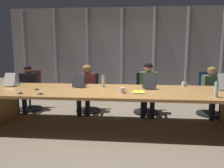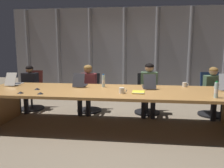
{
  "view_description": "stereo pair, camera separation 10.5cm",
  "coord_description": "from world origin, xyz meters",
  "px_view_note": "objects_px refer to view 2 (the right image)",
  "views": [
    {
      "loc": [
        0.42,
        -4.24,
        1.56
      ],
      "look_at": [
        -0.01,
        0.12,
        0.85
      ],
      "focal_mm": 36.33,
      "sensor_mm": 36.0,
      "label": 1
    },
    {
      "loc": [
        0.52,
        -4.22,
        1.56
      ],
      "look_at": [
        -0.01,
        0.12,
        0.85
      ],
      "focal_mm": 36.33,
      "sensor_mm": 36.0,
      "label": 2
    }
  ],
  "objects_px": {
    "conference_mic_right_side": "(20,92)",
    "office_chair_center": "(147,98)",
    "laptop_left_end": "(15,82)",
    "person_left_mid": "(87,86)",
    "water_bottle_primary": "(216,90)",
    "coffee_mug_near": "(122,91)",
    "office_chair_right_mid": "(211,99)",
    "person_right_mid": "(214,89)",
    "person_left_end": "(28,86)",
    "water_bottle_secondary": "(103,81)",
    "laptop_center": "(149,85)",
    "conference_mic_middle": "(40,93)",
    "office_chair_left_end": "(32,95)",
    "spiral_notepad": "(138,92)",
    "laptop_right_mid": "(223,86)",
    "laptop_left_mid": "(80,84)",
    "person_center": "(149,86)",
    "coffee_mug_far": "(185,85)",
    "office_chair_left_mid": "(90,97)"
  },
  "relations": [
    {
      "from": "conference_mic_right_side",
      "to": "office_chair_center",
      "type": "bearing_deg",
      "value": 35.35
    },
    {
      "from": "laptop_left_end",
      "to": "person_left_mid",
      "type": "distance_m",
      "value": 1.61
    },
    {
      "from": "water_bottle_primary",
      "to": "coffee_mug_near",
      "type": "relative_size",
      "value": 1.95
    },
    {
      "from": "office_chair_right_mid",
      "to": "conference_mic_right_side",
      "type": "xyz_separation_m",
      "value": [
        -3.77,
        -1.63,
        0.4
      ]
    },
    {
      "from": "person_right_mid",
      "to": "coffee_mug_near",
      "type": "distance_m",
      "value": 2.33
    },
    {
      "from": "office_chair_right_mid",
      "to": "person_left_end",
      "type": "bearing_deg",
      "value": -92.63
    },
    {
      "from": "office_chair_center",
      "to": "person_left_end",
      "type": "distance_m",
      "value": 2.92
    },
    {
      "from": "office_chair_center",
      "to": "office_chair_right_mid",
      "type": "relative_size",
      "value": 0.96
    },
    {
      "from": "person_left_end",
      "to": "water_bottle_secondary",
      "type": "xyz_separation_m",
      "value": [
        1.98,
        -0.65,
        0.25
      ]
    },
    {
      "from": "laptop_center",
      "to": "conference_mic_middle",
      "type": "relative_size",
      "value": 4.4
    },
    {
      "from": "conference_mic_right_side",
      "to": "person_left_mid",
      "type": "bearing_deg",
      "value": 59.36
    },
    {
      "from": "person_left_mid",
      "to": "laptop_center",
      "type": "bearing_deg",
      "value": 67.58
    },
    {
      "from": "person_left_end",
      "to": "office_chair_left_end",
      "type": "bearing_deg",
      "value": -177.27
    },
    {
      "from": "conference_mic_middle",
      "to": "spiral_notepad",
      "type": "height_order",
      "value": "conference_mic_middle"
    },
    {
      "from": "office_chair_right_mid",
      "to": "laptop_right_mid",
      "type": "bearing_deg",
      "value": -7.85
    },
    {
      "from": "water_bottle_primary",
      "to": "laptop_center",
      "type": "bearing_deg",
      "value": 143.79
    },
    {
      "from": "laptop_left_end",
      "to": "laptop_left_mid",
      "type": "height_order",
      "value": "laptop_left_mid"
    },
    {
      "from": "coffee_mug_near",
      "to": "person_left_mid",
      "type": "bearing_deg",
      "value": 126.4
    },
    {
      "from": "office_chair_right_mid",
      "to": "conference_mic_middle",
      "type": "distance_m",
      "value": 3.79
    },
    {
      "from": "person_center",
      "to": "conference_mic_middle",
      "type": "distance_m",
      "value": 2.45
    },
    {
      "from": "water_bottle_secondary",
      "to": "spiral_notepad",
      "type": "distance_m",
      "value": 0.88
    },
    {
      "from": "person_left_mid",
      "to": "coffee_mug_far",
      "type": "distance_m",
      "value": 2.21
    },
    {
      "from": "water_bottle_primary",
      "to": "office_chair_center",
      "type": "bearing_deg",
      "value": 123.56
    },
    {
      "from": "person_right_mid",
      "to": "spiral_notepad",
      "type": "bearing_deg",
      "value": -61.37
    },
    {
      "from": "office_chair_left_mid",
      "to": "office_chair_center",
      "type": "relative_size",
      "value": 0.98
    },
    {
      "from": "person_left_end",
      "to": "conference_mic_right_side",
      "type": "bearing_deg",
      "value": 27.77
    },
    {
      "from": "person_right_mid",
      "to": "coffee_mug_near",
      "type": "xyz_separation_m",
      "value": [
        -1.96,
        -1.25,
        0.16
      ]
    },
    {
      "from": "laptop_left_mid",
      "to": "water_bottle_primary",
      "type": "distance_m",
      "value": 2.6
    },
    {
      "from": "person_left_end",
      "to": "water_bottle_secondary",
      "type": "relative_size",
      "value": 4.07
    },
    {
      "from": "laptop_center",
      "to": "office_chair_left_end",
      "type": "height_order",
      "value": "laptop_center"
    },
    {
      "from": "office_chair_left_mid",
      "to": "coffee_mug_far",
      "type": "relative_size",
      "value": 6.97
    },
    {
      "from": "person_left_mid",
      "to": "spiral_notepad",
      "type": "relative_size",
      "value": 3.64
    },
    {
      "from": "person_left_mid",
      "to": "water_bottle_secondary",
      "type": "height_order",
      "value": "person_left_mid"
    },
    {
      "from": "spiral_notepad",
      "to": "laptop_left_mid",
      "type": "bearing_deg",
      "value": 158.56
    },
    {
      "from": "laptop_left_mid",
      "to": "water_bottle_primary",
      "type": "xyz_separation_m",
      "value": [
        2.47,
        -0.81,
        0.07
      ]
    },
    {
      "from": "office_chair_center",
      "to": "spiral_notepad",
      "type": "relative_size",
      "value": 2.98
    },
    {
      "from": "office_chair_left_mid",
      "to": "coffee_mug_near",
      "type": "relative_size",
      "value": 6.44
    },
    {
      "from": "laptop_left_mid",
      "to": "office_chair_right_mid",
      "type": "height_order",
      "value": "laptop_left_mid"
    },
    {
      "from": "water_bottle_primary",
      "to": "conference_mic_right_side",
      "type": "distance_m",
      "value": 3.35
    },
    {
      "from": "person_center",
      "to": "water_bottle_primary",
      "type": "height_order",
      "value": "person_center"
    },
    {
      "from": "person_center",
      "to": "person_right_mid",
      "type": "relative_size",
      "value": 1.06
    },
    {
      "from": "office_chair_center",
      "to": "coffee_mug_near",
      "type": "xyz_separation_m",
      "value": [
        -0.49,
        -1.42,
        0.45
      ]
    },
    {
      "from": "person_center",
      "to": "coffee_mug_near",
      "type": "height_order",
      "value": "person_center"
    },
    {
      "from": "laptop_left_mid",
      "to": "spiral_notepad",
      "type": "height_order",
      "value": "laptop_left_mid"
    },
    {
      "from": "person_right_mid",
      "to": "conference_mic_right_side",
      "type": "distance_m",
      "value": 4.03
    },
    {
      "from": "laptop_left_mid",
      "to": "coffee_mug_near",
      "type": "relative_size",
      "value": 3.18
    },
    {
      "from": "coffee_mug_far",
      "to": "conference_mic_middle",
      "type": "distance_m",
      "value": 2.86
    },
    {
      "from": "laptop_center",
      "to": "office_chair_left_mid",
      "type": "height_order",
      "value": "laptop_center"
    },
    {
      "from": "office_chair_left_mid",
      "to": "office_chair_right_mid",
      "type": "height_order",
      "value": "office_chair_right_mid"
    },
    {
      "from": "laptop_left_end",
      "to": "office_chair_right_mid",
      "type": "height_order",
      "value": "laptop_left_end"
    }
  ]
}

